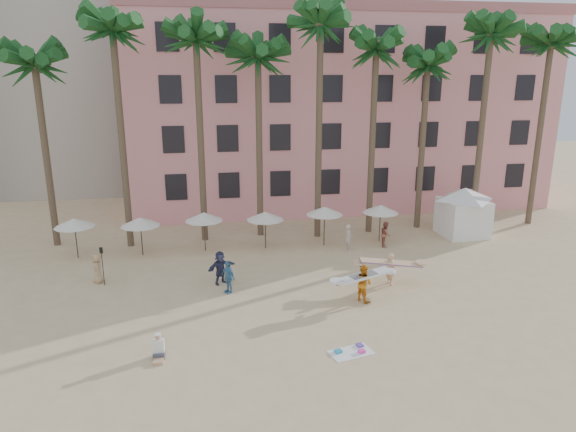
% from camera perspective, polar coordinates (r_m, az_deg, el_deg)
% --- Properties ---
extents(ground, '(120.00, 120.00, 0.00)m').
position_cam_1_polar(ground, '(23.44, 3.82, -13.37)').
color(ground, '#D1B789').
rests_on(ground, ground).
extents(pink_hotel, '(35.00, 14.00, 16.00)m').
position_cam_1_polar(pink_hotel, '(47.56, 5.14, 11.51)').
color(pink_hotel, pink).
rests_on(pink_hotel, ground).
extents(palm_row, '(44.40, 5.40, 16.30)m').
position_cam_1_polar(palm_row, '(35.38, -0.74, 18.23)').
color(palm_row, brown).
rests_on(palm_row, ground).
extents(umbrella_row, '(22.50, 2.70, 2.73)m').
position_cam_1_polar(umbrella_row, '(33.72, -5.93, 0.01)').
color(umbrella_row, '#332B23').
rests_on(umbrella_row, ground).
extents(cabana, '(4.67, 4.67, 3.50)m').
position_cam_1_polar(cabana, '(38.83, 18.94, 0.92)').
color(cabana, white).
rests_on(cabana, ground).
extents(beach_towel, '(1.98, 1.40, 0.14)m').
position_cam_1_polar(beach_towel, '(22.51, 7.09, -14.69)').
color(beach_towel, white).
rests_on(beach_towel, ground).
extents(carrier_yellow, '(3.48, 1.26, 1.83)m').
position_cam_1_polar(carrier_yellow, '(28.99, 11.34, -5.55)').
color(carrier_yellow, tan).
rests_on(carrier_yellow, ground).
extents(carrier_white, '(3.22, 1.56, 1.95)m').
position_cam_1_polar(carrier_white, '(26.73, 8.37, -7.26)').
color(carrier_white, orange).
rests_on(carrier_white, ground).
extents(beachgoers, '(18.84, 6.98, 1.89)m').
position_cam_1_polar(beachgoers, '(30.13, -3.70, -4.71)').
color(beachgoers, teal).
rests_on(beachgoers, ground).
extents(paddle, '(0.18, 0.04, 2.23)m').
position_cam_1_polar(paddle, '(29.92, -19.94, -4.76)').
color(paddle, black).
rests_on(paddle, ground).
extents(seated_man, '(0.47, 0.82, 1.06)m').
position_cam_1_polar(seated_man, '(22.40, -14.19, -14.25)').
color(seated_man, '#3F3F4C').
rests_on(seated_man, ground).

